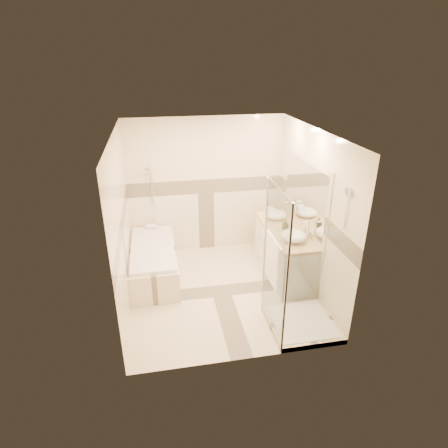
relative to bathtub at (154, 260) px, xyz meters
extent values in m
cube|color=beige|center=(1.02, -0.65, -0.31)|extent=(2.80, 3.00, 0.01)
cube|color=white|center=(1.02, -0.65, 2.20)|extent=(2.80, 3.00, 0.01)
cube|color=beige|center=(1.02, 0.85, 0.94)|extent=(2.80, 0.01, 2.50)
cube|color=beige|center=(1.02, -2.15, 0.94)|extent=(2.80, 0.01, 2.50)
cube|color=beige|center=(-0.38, -0.65, 0.94)|extent=(0.01, 3.00, 2.50)
cube|color=beige|center=(2.43, -0.65, 0.94)|extent=(0.01, 3.00, 2.50)
cube|color=white|center=(2.41, -0.35, 1.14)|extent=(0.01, 1.60, 1.00)
cylinder|color=silver|center=(0.05, 0.82, 1.04)|extent=(0.02, 0.02, 0.70)
cube|color=beige|center=(0.00, 0.00, -0.06)|extent=(0.75, 1.70, 0.50)
cube|color=white|center=(0.00, 0.00, 0.22)|extent=(0.69, 1.60, 0.06)
ellipsoid|color=white|center=(0.00, 0.00, 0.17)|extent=(0.56, 1.40, 0.16)
cube|color=silver|center=(2.15, -0.35, 0.09)|extent=(0.55, 1.60, 0.80)
cylinder|color=silver|center=(1.86, -0.75, 0.24)|extent=(0.01, 0.24, 0.01)
cylinder|color=silver|center=(1.86, 0.05, 0.24)|extent=(0.01, 0.24, 0.01)
cube|color=tan|center=(2.15, -0.35, 0.52)|extent=(0.57, 1.62, 0.05)
cube|color=beige|center=(1.97, -1.70, -0.27)|extent=(0.90, 0.90, 0.08)
cube|color=white|center=(1.97, -1.70, -0.22)|extent=(0.80, 0.80, 0.01)
cube|color=white|center=(1.53, -1.70, 0.73)|extent=(0.01, 0.90, 2.00)
cube|color=white|center=(1.97, -1.26, 0.73)|extent=(0.90, 0.01, 2.00)
cylinder|color=silver|center=(1.52, -2.15, 0.73)|extent=(0.03, 0.03, 2.00)
cylinder|color=silver|center=(1.52, -1.25, 0.73)|extent=(0.03, 0.03, 2.00)
cylinder|color=silver|center=(2.42, -1.25, 0.73)|extent=(0.03, 0.03, 2.00)
cylinder|color=silver|center=(2.38, -1.70, 1.64)|extent=(0.03, 0.10, 0.10)
cylinder|color=silver|center=(1.49, -1.70, 1.09)|extent=(0.02, 0.60, 0.02)
cube|color=white|center=(1.49, -1.70, 0.79)|extent=(0.04, 0.48, 0.62)
ellipsoid|color=white|center=(2.13, 0.10, 0.61)|extent=(0.36, 0.36, 0.14)
ellipsoid|color=white|center=(2.13, -0.76, 0.62)|extent=(0.40, 0.40, 0.16)
cylinder|color=silver|center=(2.35, 0.10, 0.70)|extent=(0.03, 0.03, 0.31)
cylinder|color=silver|center=(2.30, 0.10, 0.83)|extent=(0.11, 0.03, 0.03)
cylinder|color=silver|center=(2.35, -0.76, 0.70)|extent=(0.03, 0.03, 0.31)
cylinder|color=silver|center=(2.30, -0.76, 0.83)|extent=(0.11, 0.03, 0.03)
imported|color=black|center=(2.13, -0.39, 0.63)|extent=(0.09, 0.09, 0.18)
imported|color=black|center=(2.13, -0.39, 0.61)|extent=(0.12, 0.12, 0.14)
cube|color=white|center=(2.13, 0.37, 0.58)|extent=(0.13, 0.22, 0.07)
cylinder|color=white|center=(0.00, 0.71, 0.30)|extent=(0.19, 0.09, 0.09)
camera|label=1|loc=(0.15, -5.57, 3.13)|focal=30.00mm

